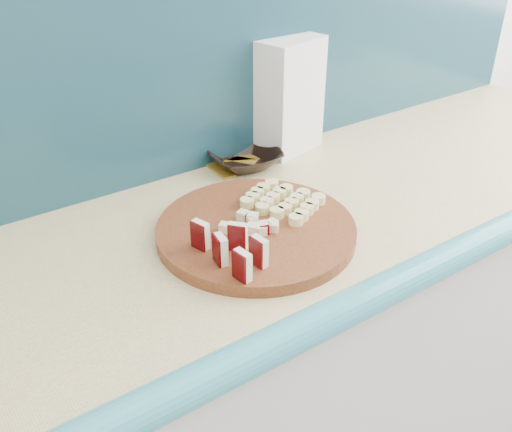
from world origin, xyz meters
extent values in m
cube|color=beige|center=(0.10, 1.50, 0.44)|extent=(2.20, 0.60, 0.88)
cube|color=#D1B47A|center=(0.10, 1.50, 0.90)|extent=(2.20, 0.60, 0.03)
cube|color=teal|center=(0.10, 1.20, 0.90)|extent=(2.20, 0.06, 0.03)
cube|color=teal|center=(0.10, 1.79, 1.16)|extent=(2.20, 0.02, 0.50)
cylinder|color=#4E2410|center=(0.04, 1.46, 0.92)|extent=(0.49, 0.49, 0.02)
cube|color=beige|center=(-0.07, 1.34, 0.96)|extent=(0.02, 0.04, 0.05)
cube|color=#3F0406|center=(-0.08, 1.33, 0.96)|extent=(0.02, 0.03, 0.05)
cube|color=beige|center=(-0.07, 1.40, 0.96)|extent=(0.02, 0.04, 0.05)
cube|color=#3F0406|center=(-0.08, 1.39, 0.96)|extent=(0.02, 0.03, 0.05)
cube|color=beige|center=(-0.08, 1.45, 0.96)|extent=(0.02, 0.04, 0.05)
cube|color=#3F0406|center=(-0.09, 1.45, 0.96)|extent=(0.02, 0.03, 0.05)
cube|color=beige|center=(-0.02, 1.35, 0.96)|extent=(0.02, 0.04, 0.05)
cube|color=#3F0406|center=(-0.03, 1.35, 0.96)|extent=(0.02, 0.03, 0.05)
cube|color=beige|center=(-0.03, 1.41, 0.96)|extent=(0.02, 0.04, 0.05)
cube|color=#3F0406|center=(-0.04, 1.41, 0.96)|extent=(0.02, 0.03, 0.05)
cube|color=beige|center=(0.03, 1.46, 0.94)|extent=(0.02, 0.02, 0.02)
cube|color=beige|center=(0.03, 1.47, 0.94)|extent=(0.02, 0.02, 0.02)
cube|color=#3F0406|center=(0.02, 1.48, 0.94)|extent=(0.02, 0.02, 0.02)
cube|color=beige|center=(0.02, 1.46, 0.94)|extent=(0.02, 0.02, 0.02)
cube|color=beige|center=(0.01, 1.46, 0.94)|extent=(0.02, 0.02, 0.02)
cube|color=beige|center=(0.00, 1.45, 0.94)|extent=(0.02, 0.02, 0.02)
cube|color=beige|center=(0.01, 1.45, 0.94)|extent=(0.02, 0.02, 0.02)
cube|color=beige|center=(0.02, 1.43, 0.94)|extent=(0.02, 0.02, 0.02)
cube|color=#3F0406|center=(0.03, 1.43, 0.94)|extent=(0.02, 0.02, 0.02)
cube|color=beige|center=(0.03, 1.44, 0.94)|extent=(0.02, 0.02, 0.02)
cube|color=beige|center=(0.04, 1.45, 0.94)|extent=(0.02, 0.02, 0.02)
cylinder|color=#E2DA8A|center=(0.11, 1.42, 0.94)|extent=(0.03, 0.03, 0.02)
cylinder|color=#E2DA8A|center=(0.13, 1.43, 0.94)|extent=(0.03, 0.03, 0.02)
cylinder|color=#E2DA8A|center=(0.15, 1.44, 0.94)|extent=(0.03, 0.03, 0.02)
cylinder|color=#E2DA8A|center=(0.17, 1.45, 0.94)|extent=(0.03, 0.03, 0.02)
cylinder|color=#E2DA8A|center=(0.19, 1.46, 0.94)|extent=(0.03, 0.03, 0.02)
cylinder|color=#E2DA8A|center=(0.09, 1.46, 0.94)|extent=(0.03, 0.03, 0.02)
cylinder|color=#E2DA8A|center=(0.12, 1.47, 0.94)|extent=(0.03, 0.03, 0.02)
cylinder|color=#E2DA8A|center=(0.14, 1.48, 0.94)|extent=(0.03, 0.03, 0.02)
cylinder|color=#E2DA8A|center=(0.16, 1.48, 0.94)|extent=(0.03, 0.03, 0.02)
cylinder|color=#E2DA8A|center=(0.18, 1.49, 0.94)|extent=(0.03, 0.03, 0.02)
cylinder|color=#E2DA8A|center=(0.08, 1.50, 0.94)|extent=(0.03, 0.03, 0.02)
cylinder|color=#E2DA8A|center=(0.10, 1.50, 0.94)|extent=(0.03, 0.03, 0.02)
cylinder|color=#E2DA8A|center=(0.12, 1.51, 0.94)|extent=(0.03, 0.03, 0.02)
cylinder|color=#E2DA8A|center=(0.15, 1.52, 0.94)|extent=(0.03, 0.03, 0.02)
cylinder|color=#E2DA8A|center=(0.17, 1.53, 0.94)|extent=(0.03, 0.03, 0.02)
cylinder|color=#E2DA8A|center=(0.07, 1.53, 0.94)|extent=(0.03, 0.03, 0.02)
cylinder|color=#E2DA8A|center=(0.09, 1.54, 0.94)|extent=(0.03, 0.03, 0.02)
cylinder|color=#E2DA8A|center=(0.11, 1.55, 0.94)|extent=(0.03, 0.03, 0.02)
cylinder|color=#E2DA8A|center=(0.13, 1.56, 0.94)|extent=(0.03, 0.03, 0.02)
cylinder|color=#E2DA8A|center=(0.15, 1.56, 0.94)|extent=(0.03, 0.03, 0.02)
imported|color=black|center=(0.19, 1.73, 0.93)|extent=(0.18, 0.18, 0.04)
cube|color=white|center=(0.34, 1.76, 1.05)|extent=(0.18, 0.15, 0.27)
cube|color=#B38A22|center=(0.13, 1.76, 0.91)|extent=(0.03, 0.14, 0.01)
cube|color=#B38A22|center=(0.18, 1.78, 0.91)|extent=(0.10, 0.13, 0.01)
cube|color=#B38A22|center=(0.23, 1.75, 0.91)|extent=(0.14, 0.09, 0.01)
camera|label=1|loc=(-0.48, 0.70, 1.51)|focal=40.00mm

